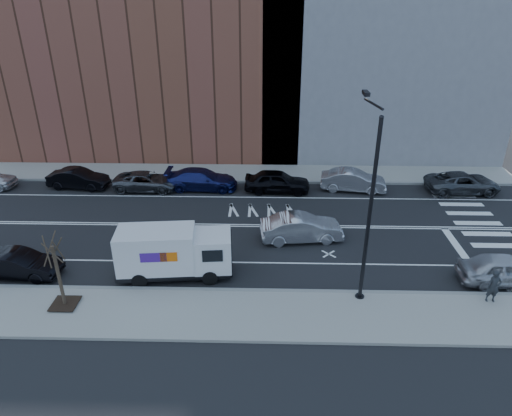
{
  "coord_description": "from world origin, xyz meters",
  "views": [
    {
      "loc": [
        2.45,
        -25.47,
        13.67
      ],
      "look_at": [
        1.79,
        -0.31,
        1.4
      ],
      "focal_mm": 32.0,
      "sensor_mm": 36.0,
      "label": 1
    }
  ],
  "objects_px": {
    "far_parked_b": "(78,179)",
    "near_parked_front": "(505,270)",
    "fedex_van": "(174,252)",
    "driving_sedan": "(301,228)",
    "pedestrian": "(494,286)"
  },
  "relations": [
    {
      "from": "fedex_van",
      "to": "pedestrian",
      "type": "relative_size",
      "value": 3.64
    },
    {
      "from": "fedex_van",
      "to": "near_parked_front",
      "type": "height_order",
      "value": "fedex_van"
    },
    {
      "from": "fedex_van",
      "to": "far_parked_b",
      "type": "relative_size",
      "value": 1.36
    },
    {
      "from": "pedestrian",
      "to": "driving_sedan",
      "type": "bearing_deg",
      "value": 149.37
    },
    {
      "from": "far_parked_b",
      "to": "fedex_van",
      "type": "bearing_deg",
      "value": -134.73
    },
    {
      "from": "fedex_van",
      "to": "pedestrian",
      "type": "xyz_separation_m",
      "value": [
        15.47,
        -1.97,
        -0.43
      ]
    },
    {
      "from": "far_parked_b",
      "to": "near_parked_front",
      "type": "height_order",
      "value": "near_parked_front"
    },
    {
      "from": "fedex_van",
      "to": "near_parked_front",
      "type": "relative_size",
      "value": 1.32
    },
    {
      "from": "far_parked_b",
      "to": "pedestrian",
      "type": "distance_m",
      "value": 28.15
    },
    {
      "from": "far_parked_b",
      "to": "pedestrian",
      "type": "bearing_deg",
      "value": -112.45
    },
    {
      "from": "pedestrian",
      "to": "near_parked_front",
      "type": "bearing_deg",
      "value": 55.5
    },
    {
      "from": "driving_sedan",
      "to": "near_parked_front",
      "type": "xyz_separation_m",
      "value": [
        10.01,
        -4.15,
        -0.01
      ]
    },
    {
      "from": "fedex_van",
      "to": "pedestrian",
      "type": "distance_m",
      "value": 15.6
    },
    {
      "from": "driving_sedan",
      "to": "far_parked_b",
      "type": "bearing_deg",
      "value": 58.47
    },
    {
      "from": "near_parked_front",
      "to": "fedex_van",
      "type": "bearing_deg",
      "value": 88.41
    }
  ]
}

